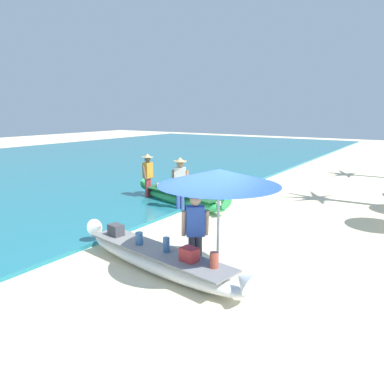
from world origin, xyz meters
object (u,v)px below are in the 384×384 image
Objects in this scene: boat_white_foreground at (157,259)px; person_vendor_assistant at (148,173)px; person_vendor_hatted at (180,180)px; patio_umbrella_large at (219,178)px; person_tourist_customer at (195,230)px; boat_green_midground at (181,198)px.

person_vendor_assistant reaches higher than boat_white_foreground.
person_vendor_assistant is at bearing 158.50° from person_vendor_hatted.
person_vendor_assistant is 7.20m from patio_umbrella_large.
patio_umbrella_large reaches higher than person_vendor_assistant.
person_vendor_assistant is (-4.28, 4.91, 0.72)m from boat_white_foreground.
boat_white_foreground is 2.18m from patio_umbrella_large.
person_tourist_customer is 1.21m from patio_umbrella_large.
boat_green_midground is 1.10m from person_vendor_hatted.
person_vendor_hatted is 1.05× the size of person_vendor_assistant.
person_vendor_hatted is at bearing 118.99° from boat_white_foreground.
person_vendor_hatted is at bearing -21.50° from person_vendor_assistant.
boat_white_foreground is 4.77m from person_vendor_hatted.
person_tourist_customer is at bearing -42.48° from person_vendor_assistant.
boat_green_midground is at bearing 131.51° from patio_umbrella_large.
patio_umbrella_large reaches higher than person_tourist_customer.
patio_umbrella_large is at bearing -48.49° from boat_green_midground.
boat_green_midground is at bearing 127.42° from person_tourist_customer.
person_vendor_hatted is at bearing 133.02° from patio_umbrella_large.
boat_white_foreground is 6.55m from person_vendor_assistant.
boat_white_foreground is at bearing -154.95° from person_tourist_customer.
patio_umbrella_large is at bearing 4.61° from person_tourist_customer.
person_tourist_customer reaches higher than boat_green_midground.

